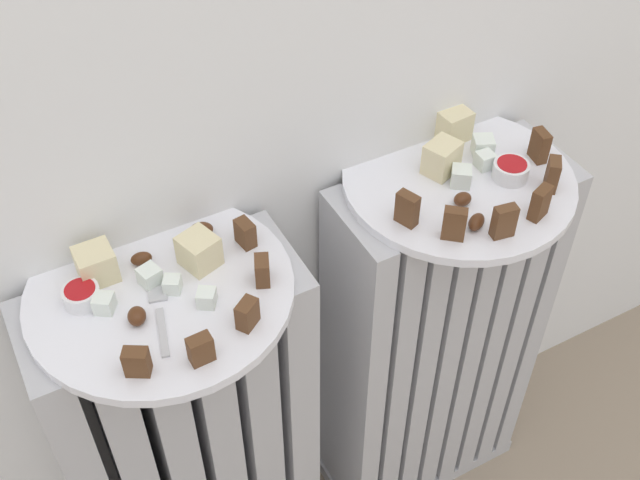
{
  "coord_description": "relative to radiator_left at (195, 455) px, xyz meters",
  "views": [
    {
      "loc": [
        -0.32,
        -0.32,
        1.33
      ],
      "look_at": [
        0.0,
        0.28,
        0.67
      ],
      "focal_mm": 44.28,
      "sensor_mm": 36.0,
      "label": 1
    }
  ],
  "objects": [
    {
      "name": "dark_cake_slice_right_2",
      "position": [
        0.38,
        -0.11,
        0.38
      ],
      "size": [
        0.03,
        0.02,
        0.04
      ],
      "primitive_type": "cube",
      "rotation": [
        0.0,
        0.0,
        -0.16
      ],
      "color": "#56351E",
      "rests_on": "plate_right"
    },
    {
      "name": "marble_cake_slice_right_0",
      "position": [
        0.44,
        0.07,
        0.38
      ],
      "size": [
        0.04,
        0.04,
        0.04
      ],
      "primitive_type": "cube",
      "rotation": [
        0.0,
        0.0,
        0.08
      ],
      "color": "beige",
      "rests_on": "plate_right"
    },
    {
      "name": "dark_cake_slice_right_4",
      "position": [
        0.49,
        -0.07,
        0.38
      ],
      "size": [
        0.03,
        0.03,
        0.04
      ],
      "primitive_type": "cube",
      "rotation": [
        0.0,
        0.0,
        0.89
      ],
      "color": "#56351E",
      "rests_on": "plate_right"
    },
    {
      "name": "dark_cake_slice_right_3",
      "position": [
        0.44,
        -0.1,
        0.38
      ],
      "size": [
        0.03,
        0.02,
        0.04
      ],
      "primitive_type": "cube",
      "rotation": [
        0.0,
        0.0,
        0.36
      ],
      "color": "#56351E",
      "rests_on": "plate_right"
    },
    {
      "name": "marble_cake_slice_right_1",
      "position": [
        0.39,
        0.02,
        0.38
      ],
      "size": [
        0.05,
        0.05,
        0.04
      ],
      "primitive_type": "cube",
      "rotation": [
        0.0,
        0.0,
        0.37
      ],
      "color": "beige",
      "rests_on": "plate_right"
    },
    {
      "name": "jam_bowl_left",
      "position": [
        -0.08,
        0.02,
        0.37
      ],
      "size": [
        0.04,
        0.04,
        0.02
      ],
      "color": "white",
      "rests_on": "plate_left"
    },
    {
      "name": "medjool_date_right_0",
      "position": [
        0.36,
        -0.09,
        0.36
      ],
      "size": [
        0.03,
        0.03,
        0.02
      ],
      "primitive_type": "ellipsoid",
      "rotation": [
        0.0,
        0.0,
        0.53
      ],
      "color": "#4C2814",
      "rests_on": "plate_right"
    },
    {
      "name": "dark_cake_slice_right_5",
      "position": [
        0.51,
        -0.02,
        0.38
      ],
      "size": [
        0.02,
        0.03,
        0.04
      ],
      "primitive_type": "cube",
      "rotation": [
        0.0,
        0.0,
        1.41
      ],
      "color": "#56351E",
      "rests_on": "plate_right"
    },
    {
      "name": "turkish_delight_right_1",
      "position": [
        0.39,
        -0.01,
        0.37
      ],
      "size": [
        0.03,
        0.03,
        0.02
      ],
      "primitive_type": "cube",
      "rotation": [
        0.0,
        0.0,
        0.94
      ],
      "color": "white",
      "rests_on": "plate_right"
    },
    {
      "name": "dark_cake_slice_left_0",
      "position": [
        -0.06,
        -0.1,
        0.37
      ],
      "size": [
        0.03,
        0.03,
        0.03
      ],
      "primitive_type": "cube",
      "rotation": [
        0.0,
        0.0,
        -0.52
      ],
      "color": "#56351E",
      "rests_on": "plate_left"
    },
    {
      "name": "dark_cake_slice_right_0",
      "position": [
        0.3,
        -0.04,
        0.38
      ],
      "size": [
        0.02,
        0.03,
        0.04
      ],
      "primitive_type": "cube",
      "rotation": [
        0.0,
        0.0,
        -1.21
      ],
      "color": "#56351E",
      "rests_on": "plate_right"
    },
    {
      "name": "medjool_date_left_0",
      "position": [
        -0.04,
        -0.04,
        0.36
      ],
      "size": [
        0.03,
        0.03,
        0.02
      ],
      "primitive_type": "ellipsoid",
      "rotation": [
        0.0,
        0.0,
        1.25
      ],
      "color": "#4C2814",
      "rests_on": "plate_left"
    },
    {
      "name": "fork",
      "position": [
        -0.01,
        -0.04,
        0.36
      ],
      "size": [
        0.04,
        0.1,
        0.0
      ],
      "color": "#B7B7BC",
      "rests_on": "plate_left"
    },
    {
      "name": "medjool_date_left_2",
      "position": [
        0.07,
        0.05,
        0.36
      ],
      "size": [
        0.03,
        0.03,
        0.02
      ],
      "primitive_type": "ellipsoid",
      "rotation": [
        0.0,
        0.0,
        2.8
      ],
      "color": "#4C2814",
      "rests_on": "plate_left"
    },
    {
      "name": "plate_right",
      "position": [
        0.4,
        0.0,
        0.35
      ],
      "size": [
        0.3,
        0.3,
        0.01
      ],
      "primitive_type": "cylinder",
      "color": "white",
      "rests_on": "radiator_right"
    },
    {
      "name": "medjool_date_left_1",
      "position": [
        -0.0,
        0.04,
        0.36
      ],
      "size": [
        0.03,
        0.02,
        0.02
      ],
      "primitive_type": "ellipsoid",
      "rotation": [
        0.0,
        0.0,
        2.97
      ],
      "color": "#4C2814",
      "rests_on": "plate_left"
    },
    {
      "name": "turkish_delight_right_2",
      "position": [
        0.45,
        0.02,
        0.37
      ],
      "size": [
        0.03,
        0.03,
        0.03
      ],
      "primitive_type": "cube",
      "rotation": [
        0.0,
        0.0,
        1.12
      ],
      "color": "white",
      "rests_on": "plate_right"
    },
    {
      "name": "turkish_delight_left_0",
      "position": [
        0.04,
        -0.05,
        0.36
      ],
      "size": [
        0.03,
        0.03,
        0.02
      ],
      "primitive_type": "cube",
      "rotation": [
        0.0,
        0.0,
        1.0
      ],
      "color": "white",
      "rests_on": "plate_left"
    },
    {
      "name": "dark_cake_slice_left_3",
      "position": [
        0.1,
        -0.04,
        0.37
      ],
      "size": [
        0.02,
        0.03,
        0.03
      ],
      "primitive_type": "cube",
      "rotation": [
        0.0,
        0.0,
        1.16
      ],
      "color": "#56351E",
      "rests_on": "plate_left"
    },
    {
      "name": "turkish_delight_left_3",
      "position": [
        0.01,
        -0.01,
        0.36
      ],
      "size": [
        0.03,
        0.03,
        0.02
      ],
      "primitive_type": "cube",
      "rotation": [
        0.0,
        0.0,
        1.04
      ],
      "color": "white",
      "rests_on": "plate_left"
    },
    {
      "name": "radiator_left",
      "position": [
        0.0,
        0.0,
        0.0
      ],
      "size": [
        0.34,
        0.14,
        0.68
      ],
      "color": "#B2B2B7",
      "rests_on": "ground_plane"
    },
    {
      "name": "medjool_date_right_1",
      "position": [
        0.37,
        -0.04,
        0.36
      ],
      "size": [
        0.03,
        0.02,
        0.02
      ],
      "primitive_type": "ellipsoid",
      "rotation": [
        0.0,
        0.0,
        0.1
      ],
      "color": "#4C2814",
      "rests_on": "plate_right"
    },
    {
      "name": "turkish_delight_left_2",
      "position": [
        -0.06,
        -0.0,
        0.36
      ],
      "size": [
        0.03,
        0.03,
        0.02
      ],
      "primitive_type": "cube",
      "rotation": [
        0.0,
        0.0,
        0.98
      ],
      "color": "white",
      "rests_on": "plate_left"
    },
    {
      "name": "dark_cake_slice_right_1",
      "position": [
        0.33,
        -0.09,
        0.38
      ],
      "size": [
        0.03,
        0.03,
        0.04
      ],
      "primitive_type": "cube",
      "rotation": [
        0.0,
        0.0,
        -0.69
      ],
      "color": "#56351E",
      "rests_on": "plate_right"
    },
    {
      "name": "turkish_delight_left_1",
      "position": [
        -0.01,
        0.01,
        0.37
      ],
      "size": [
        0.03,
        0.03,
        0.02
      ],
      "primitive_type": "cube",
      "rotation": [
        0.0,
        0.0,
        0.28
      ],
      "color": "white",
      "rests_on": "plate_left"
    },
    {
      "name": "radiator_right",
      "position": [
        0.4,
        0.0,
        0.0
      ],
      "size": [
        0.34,
        0.14,
        0.68
      ],
      "color": "#B2B2B7",
      "rests_on": "ground_plane"
    },
    {
      "name": "dark_cake_slice_left_2",
      "position": [
        0.06,
        -0.09,
        0.37
      ],
      "size": [
        0.03,
        0.03,
        0.03
      ],
      "primitive_type": "cube",
      "rotation": [
        0.0,
        0.0,
        0.6
      ],
      "color": "#56351E",
      "rests_on": "plate_left"
    },
    {
      "name": "dark_cake_slice_left_1",
      "position": [
        0.0,
        -0.11,
        0.37
      ],
      "size": [
        0.03,
        0.02,
        0.03
      ],
      "primitive_type": "cube",
      "rotation": [
        0.0,
        0.0,
        0.04
      ],
      "color": "#56351E",
      "rests_on": "plate_left"
    },
    {
      "name": "jam_bowl_right",
      "position": [
        0.46,
        -0.03,
        0.37
      ],
      "size": [
        0.05,
        0.05,
        0.02
      ],
      "color": "white",
      "rests_on": "plate_right"
    },
    {
      "name": "marble_cake_slice_left_1",
      "position": [
        -0.05,
        0.05,
        0.37
      ],
      "size": [
        0.04,
        0.04,
        0.04
      ],
      "primitive_type": "cube",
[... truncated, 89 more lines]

